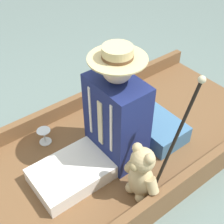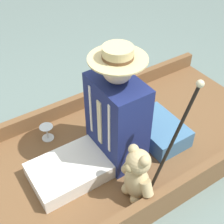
{
  "view_description": "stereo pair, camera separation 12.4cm",
  "coord_description": "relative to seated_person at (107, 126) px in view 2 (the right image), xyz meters",
  "views": [
    {
      "loc": [
        -1.25,
        0.76,
        1.84
      ],
      "look_at": [
        -0.05,
        -0.17,
        0.54
      ],
      "focal_mm": 50.0,
      "sensor_mm": 36.0,
      "label": 1
    },
    {
      "loc": [
        -1.32,
        0.66,
        1.84
      ],
      "look_at": [
        -0.05,
        -0.17,
        0.54
      ],
      "focal_mm": 50.0,
      "sensor_mm": 36.0,
      "label": 2
    }
  ],
  "objects": [
    {
      "name": "ground_plane",
      "position": [
        0.05,
        0.13,
        -0.44
      ],
      "size": [
        16.0,
        16.0,
        0.0
      ],
      "primitive_type": "plane",
      "color": "slate"
    },
    {
      "name": "punt_boat",
      "position": [
        0.05,
        0.13,
        -0.36
      ],
      "size": [
        1.17,
        3.02,
        0.25
      ],
      "color": "brown",
      "rests_on": "ground_plane"
    },
    {
      "name": "seat_cushion",
      "position": [
        -0.04,
        -0.44,
        -0.24
      ],
      "size": [
        0.44,
        0.31,
        0.14
      ],
      "color": "teal",
      "rests_on": "punt_boat"
    },
    {
      "name": "seated_person",
      "position": [
        0.0,
        0.0,
        0.0
      ],
      "size": [
        0.41,
        0.82,
        0.87
      ],
      "rotation": [
        0.0,
        0.0,
        0.02
      ],
      "color": "white",
      "rests_on": "punt_boat"
    },
    {
      "name": "teddy_bear",
      "position": [
        -0.37,
        0.02,
        -0.12
      ],
      "size": [
        0.29,
        0.17,
        0.42
      ],
      "color": "tan",
      "rests_on": "punt_boat"
    },
    {
      "name": "wine_glass",
      "position": [
        0.42,
        0.28,
        -0.23
      ],
      "size": [
        0.1,
        0.1,
        0.12
      ],
      "color": "silver",
      "rests_on": "punt_boat"
    },
    {
      "name": "walking_cane",
      "position": [
        -0.44,
        -0.17,
        0.16
      ],
      "size": [
        0.04,
        0.32,
        0.82
      ],
      "color": "black",
      "rests_on": "punt_boat"
    }
  ]
}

